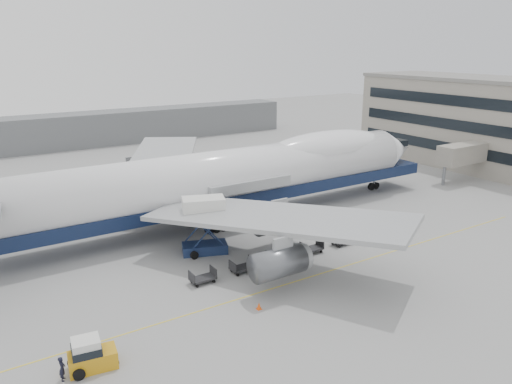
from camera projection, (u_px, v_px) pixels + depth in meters
ground at (286, 252)px, 52.49m from camera, size 260.00×260.00×0.00m
apron_line at (323, 273)px, 47.64m from camera, size 60.00×0.15×0.01m
hangar at (47, 133)px, 102.78m from camera, size 110.00×8.00×7.00m
airliner at (233, 175)px, 60.90m from camera, size 67.00×55.30×19.98m
catering_truck at (204, 222)px, 51.40m from camera, size 5.10×4.25×6.02m
baggage_tug at (90, 355)px, 33.32m from camera, size 3.33×2.10×2.29m
ground_worker at (62, 369)px, 32.23m from camera, size 0.58×0.72×1.71m
traffic_cone at (259, 306)px, 41.07m from camera, size 0.41×0.41×0.61m
dolly_0 at (203, 278)px, 45.54m from camera, size 2.30×1.35×1.30m
dolly_1 at (242, 267)px, 47.73m from camera, size 2.30×1.35×1.30m
dolly_2 at (279, 257)px, 49.93m from camera, size 2.30×1.35×1.30m
dolly_3 at (312, 248)px, 52.13m from camera, size 2.30×1.35×1.30m
dolly_4 at (342, 240)px, 54.33m from camera, size 2.30×1.35×1.30m
dolly_5 at (370, 232)px, 56.52m from camera, size 2.30×1.35×1.30m
dolly_6 at (396, 225)px, 58.72m from camera, size 2.30×1.35×1.30m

